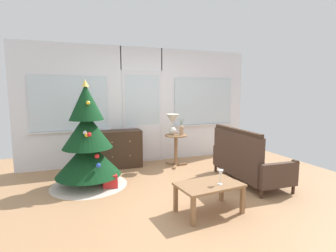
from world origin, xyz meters
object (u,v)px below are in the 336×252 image
(dresser_cabinet, at_px, (120,149))
(coffee_table, at_px, (209,188))
(side_table, at_px, (176,144))
(settee_sofa, at_px, (245,161))
(table_lamp, at_px, (173,121))
(wine_glass, at_px, (220,174))
(christmas_tree, at_px, (88,146))
(gift_box, at_px, (110,181))
(flower_vase, at_px, (181,130))

(dresser_cabinet, xyz_separation_m, coffee_table, (0.73, -2.51, -0.06))
(side_table, xyz_separation_m, coffee_table, (-0.41, -2.16, -0.15))
(settee_sofa, height_order, coffee_table, settee_sofa)
(table_lamp, height_order, wine_glass, table_lamp)
(christmas_tree, distance_m, table_lamp, 1.89)
(gift_box, bearing_deg, flower_vase, 25.23)
(christmas_tree, xyz_separation_m, table_lamp, (1.77, 0.61, 0.28))
(table_lamp, bearing_deg, wine_glass, -95.65)
(christmas_tree, relative_size, settee_sofa, 1.15)
(flower_vase, height_order, coffee_table, flower_vase)
(wine_glass, relative_size, gift_box, 0.84)
(christmas_tree, relative_size, dresser_cabinet, 1.96)
(christmas_tree, relative_size, gift_box, 7.65)
(christmas_tree, xyz_separation_m, settee_sofa, (2.59, -0.78, -0.31))
(dresser_cabinet, distance_m, flower_vase, 1.37)
(table_lamp, height_order, coffee_table, table_lamp)
(side_table, bearing_deg, settee_sofa, -60.41)
(wine_glass, bearing_deg, christmas_tree, 132.80)
(settee_sofa, xyz_separation_m, wine_glass, (-1.05, -0.88, 0.16))
(settee_sofa, bearing_deg, gift_box, 167.01)
(coffee_table, relative_size, wine_glass, 4.56)
(christmas_tree, relative_size, coffee_table, 2.01)
(wine_glass, xyz_separation_m, gift_box, (-1.23, 1.41, -0.42))
(table_lamp, distance_m, coffee_table, 2.31)
(table_lamp, distance_m, flower_vase, 0.25)
(side_table, height_order, flower_vase, flower_vase)
(flower_vase, bearing_deg, gift_box, -154.77)
(wine_glass, bearing_deg, settee_sofa, 40.04)
(christmas_tree, bearing_deg, coffee_table, -48.32)
(table_lamp, bearing_deg, dresser_cabinet, 163.77)
(side_table, distance_m, wine_glass, 2.25)
(dresser_cabinet, xyz_separation_m, side_table, (1.14, -0.35, 0.09))
(side_table, bearing_deg, table_lamp, 146.31)
(settee_sofa, bearing_deg, wine_glass, -139.96)
(flower_vase, bearing_deg, wine_glass, -100.05)
(wine_glass, bearing_deg, gift_box, 131.16)
(christmas_tree, height_order, dresser_cabinet, christmas_tree)
(christmas_tree, height_order, table_lamp, christmas_tree)
(flower_vase, bearing_deg, side_table, 149.04)
(coffee_table, height_order, gift_box, coffee_table)
(christmas_tree, distance_m, gift_box, 0.69)
(settee_sofa, bearing_deg, table_lamp, 120.74)
(coffee_table, bearing_deg, wine_glass, -29.98)
(side_table, relative_size, flower_vase, 1.94)
(flower_vase, xyz_separation_m, gift_box, (-1.62, -0.76, -0.68))
(settee_sofa, relative_size, flower_vase, 4.42)
(flower_vase, bearing_deg, table_lamp, 147.99)
(christmas_tree, relative_size, side_table, 2.63)
(coffee_table, bearing_deg, gift_box, 129.64)
(dresser_cabinet, distance_m, table_lamp, 1.26)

